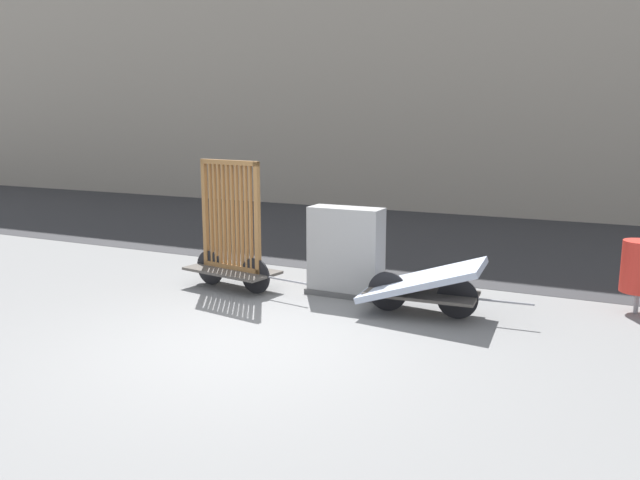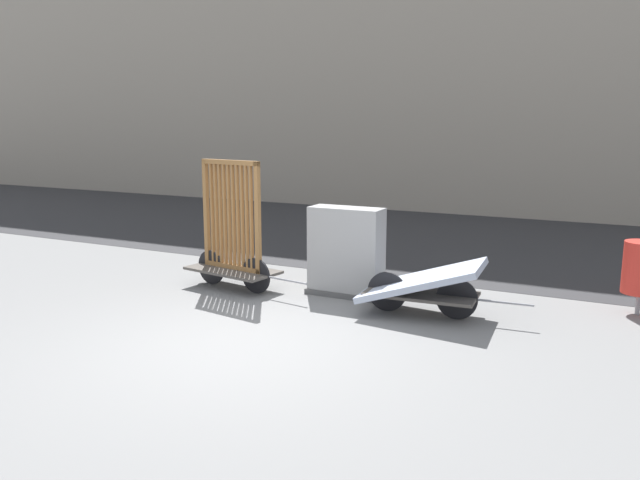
{
  "view_description": "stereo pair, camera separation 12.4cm",
  "coord_description": "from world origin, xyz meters",
  "views": [
    {
      "loc": [
        3.76,
        -5.73,
        2.52
      ],
      "look_at": [
        0.0,
        2.04,
        0.89
      ],
      "focal_mm": 35.0,
      "sensor_mm": 36.0,
      "label": 1
    },
    {
      "loc": [
        3.87,
        -5.67,
        2.52
      ],
      "look_at": [
        0.0,
        2.04,
        0.89
      ],
      "focal_mm": 35.0,
      "sensor_mm": 36.0,
      "label": 2
    }
  ],
  "objects": [
    {
      "name": "bike_cart_with_bedframe",
      "position": [
        -1.49,
        2.04,
        0.69
      ],
      "size": [
        2.18,
        0.94,
        1.97
      ],
      "rotation": [
        0.0,
        0.0,
        -0.16
      ],
      "color": "#4C4742",
      "rests_on": "ground_plane"
    },
    {
      "name": "utility_cabinet",
      "position": [
        0.21,
        2.49,
        0.61
      ],
      "size": [
        1.14,
        0.48,
        1.31
      ],
      "color": "#4C4C4C",
      "rests_on": "ground_plane"
    },
    {
      "name": "building_facade",
      "position": [
        0.0,
        13.36,
        5.91
      ],
      "size": [
        48.0,
        4.0,
        11.81
      ],
      "color": "#9E9384",
      "rests_on": "ground_plane"
    },
    {
      "name": "bike_cart_with_mattress",
      "position": [
        1.5,
        2.04,
        0.41
      ],
      "size": [
        2.24,
        1.11,
        0.76
      ],
      "rotation": [
        0.0,
        0.0,
        0.07
      ],
      "color": "#4C4742",
      "rests_on": "ground_plane"
    },
    {
      "name": "road_strip",
      "position": [
        0.0,
        7.53,
        0.0
      ],
      "size": [
        56.0,
        7.65,
        0.01
      ],
      "color": "#2D2D30",
      "rests_on": "ground_plane"
    },
    {
      "name": "ground_plane",
      "position": [
        0.0,
        0.0,
        0.0
      ],
      "size": [
        60.0,
        60.0,
        0.0
      ],
      "primitive_type": "plane",
      "color": "slate"
    }
  ]
}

